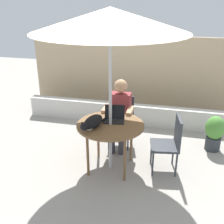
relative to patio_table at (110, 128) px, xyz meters
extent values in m
plane|color=gray|center=(0.00, 0.00, -0.68)|extent=(14.00, 14.00, 0.00)
cube|color=tan|center=(0.00, 2.47, 0.17)|extent=(4.85, 0.08, 1.69)
cube|color=beige|center=(0.00, 1.66, -0.47)|extent=(4.37, 0.20, 0.42)
cylinder|color=brown|center=(0.00, 0.00, 0.05)|extent=(0.99, 0.99, 0.03)
cylinder|color=brown|center=(0.27, 0.27, -0.32)|extent=(0.04, 0.04, 0.72)
cylinder|color=brown|center=(-0.27, 0.27, -0.32)|extent=(0.04, 0.04, 0.72)
cylinder|color=brown|center=(-0.27, -0.27, -0.32)|extent=(0.04, 0.04, 0.72)
cylinder|color=brown|center=(0.27, -0.27, -0.32)|extent=(0.04, 0.04, 0.72)
cylinder|color=#B7B7BC|center=(0.00, 0.00, 0.41)|extent=(0.04, 0.04, 2.18)
cone|color=beige|center=(0.00, 0.00, 1.51)|extent=(2.04, 2.04, 0.31)
sphere|color=#B7B7BC|center=(0.00, 0.00, 1.53)|extent=(0.06, 0.06, 0.06)
cube|color=#33383F|center=(0.00, 0.73, -0.26)|extent=(0.40, 0.40, 0.04)
cube|color=#33383F|center=(0.00, 0.91, -0.03)|extent=(0.40, 0.04, 0.44)
cylinder|color=#33383F|center=(0.17, 0.90, -0.48)|extent=(0.03, 0.03, 0.40)
cylinder|color=#33383F|center=(-0.17, 0.90, -0.48)|extent=(0.03, 0.03, 0.40)
cylinder|color=#33383F|center=(-0.17, 0.56, -0.48)|extent=(0.03, 0.03, 0.40)
cylinder|color=#33383F|center=(0.17, 0.56, -0.48)|extent=(0.03, 0.03, 0.40)
cube|color=#33383F|center=(0.79, 0.13, -0.26)|extent=(0.46, 0.46, 0.04)
cube|color=#33383F|center=(0.97, 0.16, -0.03)|extent=(0.10, 0.40, 0.44)
cylinder|color=#33383F|center=(0.99, -0.01, -0.48)|extent=(0.03, 0.03, 0.40)
cylinder|color=#33383F|center=(0.93, 0.33, -0.48)|extent=(0.03, 0.03, 0.40)
cylinder|color=#33383F|center=(0.60, 0.27, -0.48)|extent=(0.03, 0.03, 0.40)
cylinder|color=#33383F|center=(0.65, -0.06, -0.48)|extent=(0.03, 0.03, 0.40)
cube|color=maroon|center=(0.00, 0.73, 0.02)|extent=(0.34, 0.20, 0.54)
sphere|color=tan|center=(0.00, 0.72, 0.42)|extent=(0.22, 0.22, 0.22)
cube|color=#383842|center=(-0.08, 0.58, -0.20)|extent=(0.12, 0.30, 0.12)
cylinder|color=#383842|center=(-0.08, 0.43, -0.46)|extent=(0.10, 0.10, 0.43)
cube|color=#383842|center=(0.08, 0.58, -0.20)|extent=(0.12, 0.30, 0.12)
cylinder|color=#383842|center=(0.08, 0.43, -0.46)|extent=(0.10, 0.10, 0.43)
cube|color=tan|center=(-0.20, 0.51, 0.07)|extent=(0.08, 0.32, 0.08)
cube|color=tan|center=(0.20, 0.51, 0.07)|extent=(0.08, 0.32, 0.08)
cube|color=black|center=(0.03, 0.11, 0.07)|extent=(0.33, 0.26, 0.02)
cube|color=black|center=(0.02, 0.21, 0.18)|extent=(0.31, 0.10, 0.20)
cube|color=black|center=(0.02, 0.22, 0.18)|extent=(0.30, 0.10, 0.20)
ellipsoid|color=black|center=(-0.21, -0.15, 0.15)|extent=(0.29, 0.44, 0.17)
sphere|color=black|center=(-0.27, -0.37, 0.17)|extent=(0.11, 0.11, 0.11)
ellipsoid|color=white|center=(-0.24, -0.26, 0.11)|extent=(0.15, 0.15, 0.09)
cylinder|color=black|center=(-0.11, 0.11, 0.09)|extent=(0.08, 0.18, 0.04)
cone|color=black|center=(-0.30, -0.37, 0.22)|extent=(0.04, 0.04, 0.03)
cone|color=black|center=(-0.24, -0.38, 0.22)|extent=(0.04, 0.04, 0.03)
cylinder|color=#33383D|center=(1.59, 0.94, -0.56)|extent=(0.26, 0.26, 0.24)
ellipsoid|color=#4C8C38|center=(1.59, 0.94, -0.27)|extent=(0.32, 0.32, 0.41)
camera|label=1|loc=(0.86, -3.50, 1.79)|focal=43.97mm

